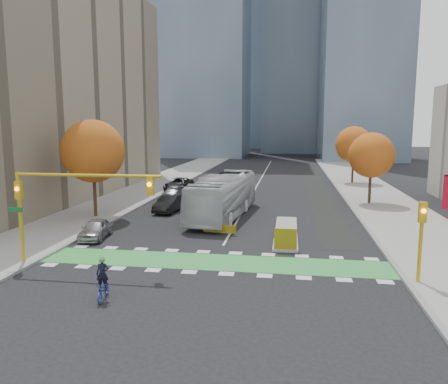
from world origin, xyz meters
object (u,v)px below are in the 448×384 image
(parked_car_a, at_px, (96,229))
(parked_car_c, at_px, (172,195))
(bus, at_px, (224,196))
(parked_car_b, at_px, (170,204))
(traffic_signal_east, at_px, (421,230))
(tree_east_far, at_px, (354,145))
(traffic_signal_west, at_px, (63,194))
(cyclist, at_px, (103,285))
(parked_car_d, at_px, (179,184))
(tree_west, at_px, (93,151))
(tree_east_near, at_px, (371,155))
(hazard_board, at_px, (285,239))

(parked_car_a, bearing_deg, parked_car_c, 78.03)
(bus, height_order, parked_car_a, bus)
(parked_car_b, bearing_deg, traffic_signal_east, -35.82)
(tree_east_far, height_order, bus, tree_east_far)
(traffic_signal_west, relative_size, bus, 0.65)
(parked_car_a, bearing_deg, traffic_signal_west, -86.77)
(cyclist, distance_m, parked_car_d, 33.34)
(tree_east_far, bearing_deg, tree_west, -133.30)
(tree_east_near, bearing_deg, cyclist, -120.96)
(parked_car_b, xyz_separation_m, parked_car_d, (-2.50, 12.89, 0.01))
(parked_car_d, bearing_deg, parked_car_b, -74.95)
(tree_east_far, height_order, parked_car_d, tree_east_far)
(traffic_signal_west, bearing_deg, traffic_signal_east, 0.01)
(hazard_board, height_order, tree_east_near, tree_east_near)
(tree_east_near, relative_size, parked_car_c, 1.49)
(traffic_signal_east, distance_m, cyclist, 15.17)
(cyclist, height_order, parked_car_d, cyclist)
(tree_east_far, height_order, parked_car_a, tree_east_far)
(tree_west, relative_size, parked_car_d, 1.52)
(hazard_board, bearing_deg, parked_car_c, 125.61)
(traffic_signal_east, xyz_separation_m, cyclist, (-14.46, -4.09, -2.08))
(traffic_signal_west, xyz_separation_m, parked_car_c, (0.28, 20.98, -3.35))
(parked_car_d, bearing_deg, traffic_signal_east, -51.89)
(tree_west, distance_m, parked_car_a, 8.68)
(traffic_signal_east, height_order, bus, traffic_signal_east)
(parked_car_a, height_order, parked_car_b, parked_car_b)
(tree_east_far, xyz_separation_m, traffic_signal_east, (-2.00, -38.51, -2.51))
(hazard_board, distance_m, tree_west, 18.44)
(hazard_board, height_order, traffic_signal_west, traffic_signal_west)
(hazard_board, bearing_deg, tree_east_far, 75.88)
(tree_east_near, height_order, parked_car_b, tree_east_near)
(bus, xyz_separation_m, parked_car_d, (-7.65, 14.35, -1.06))
(traffic_signal_east, bearing_deg, bus, 129.23)
(traffic_signal_west, distance_m, parked_car_d, 29.08)
(tree_east_near, height_order, traffic_signal_west, tree_east_near)
(hazard_board, height_order, tree_east_far, tree_east_far)
(cyclist, height_order, bus, bus)
(parked_car_b, bearing_deg, cyclist, -75.38)
(tree_west, xyz_separation_m, parked_car_b, (5.50, 3.47, -4.87))
(parked_car_d, bearing_deg, bus, -57.88)
(cyclist, bearing_deg, parked_car_c, 89.42)
(hazard_board, xyz_separation_m, tree_west, (-16.00, 7.80, 4.82))
(tree_east_far, distance_m, parked_car_c, 27.09)
(traffic_signal_east, height_order, cyclist, traffic_signal_east)
(parked_car_d, bearing_deg, hazard_board, -57.64)
(tree_west, distance_m, tree_east_far, 35.73)
(tree_east_near, bearing_deg, parked_car_a, -141.91)
(hazard_board, distance_m, tree_east_near, 19.93)
(hazard_board, height_order, traffic_signal_east, traffic_signal_east)
(tree_east_far, bearing_deg, parked_car_c, -138.98)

